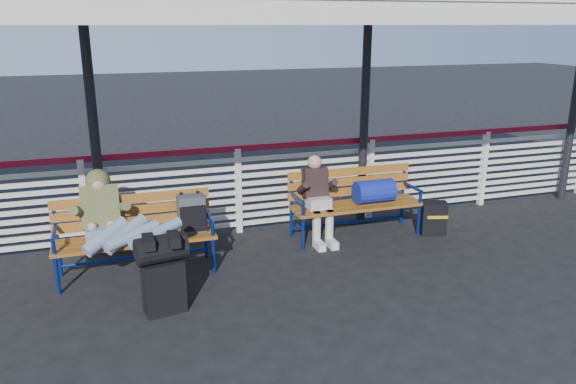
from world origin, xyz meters
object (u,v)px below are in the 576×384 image
object	(u,v)px
bench_right	(363,194)
suitcase_side	(433,218)
luggage_stack	(163,271)
bench_left	(151,224)
companion_person	(318,198)
traveler_man	(122,228)

from	to	relation	value
bench_right	suitcase_side	bearing A→B (deg)	-18.35
luggage_stack	bench_left	bearing A→B (deg)	80.95
luggage_stack	bench_right	bearing A→B (deg)	15.60
companion_person	suitcase_side	size ratio (longest dim) A/B	2.43
bench_right	suitcase_side	distance (m)	1.05
bench_right	suitcase_side	xyz separation A→B (m)	(0.94, -0.31, -0.35)
traveler_man	bench_left	bearing A→B (deg)	46.64
bench_left	suitcase_side	world-z (taller)	bench_left
luggage_stack	bench_right	distance (m)	3.15
luggage_stack	traveler_man	xyz separation A→B (m)	(-0.35, 0.69, 0.26)
traveler_man	companion_person	xyz separation A→B (m)	(2.53, 0.66, -0.11)
luggage_stack	traveler_man	distance (m)	0.81
luggage_stack	bench_left	distance (m)	1.04
traveler_man	suitcase_side	size ratio (longest dim) A/B	3.47
companion_person	bench_right	bearing A→B (deg)	1.18
companion_person	suitcase_side	world-z (taller)	companion_person
luggage_stack	traveler_man	world-z (taller)	traveler_man
luggage_stack	companion_person	xyz separation A→B (m)	(2.18, 1.35, 0.15)
luggage_stack	suitcase_side	size ratio (longest dim) A/B	1.75
bench_left	traveler_man	xyz separation A→B (m)	(-0.33, -0.35, 0.12)
traveler_man	suitcase_side	bearing A→B (deg)	5.02
bench_right	traveler_man	bearing A→B (deg)	-168.06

